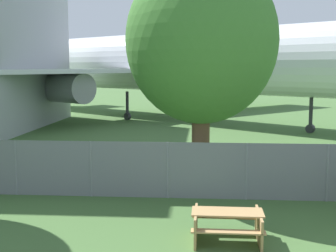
# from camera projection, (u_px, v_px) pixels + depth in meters

# --- Properties ---
(perimeter_fence) EXTENTS (56.07, 0.07, 1.85)m
(perimeter_fence) POSITION_uv_depth(u_px,v_px,m) (168.00, 170.00, 15.22)
(perimeter_fence) COLOR gray
(perimeter_fence) RESTS_ON ground
(airplane) EXTENTS (41.56, 34.59, 14.26)m
(airplane) POSITION_uv_depth(u_px,v_px,m) (164.00, 63.00, 38.63)
(airplane) COLOR silver
(airplane) RESTS_ON ground
(picnic_bench_near_cabin) EXTENTS (1.76, 1.42, 0.76)m
(picnic_bench_near_cabin) POSITION_uv_depth(u_px,v_px,m) (227.00, 223.00, 11.47)
(picnic_bench_near_cabin) COLOR tan
(picnic_bench_near_cabin) RESTS_ON ground
(tree_behind_benches) EXTENTS (5.19, 5.19, 8.03)m
(tree_behind_benches) POSITION_uv_depth(u_px,v_px,m) (202.00, 41.00, 15.93)
(tree_behind_benches) COLOR brown
(tree_behind_benches) RESTS_ON ground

